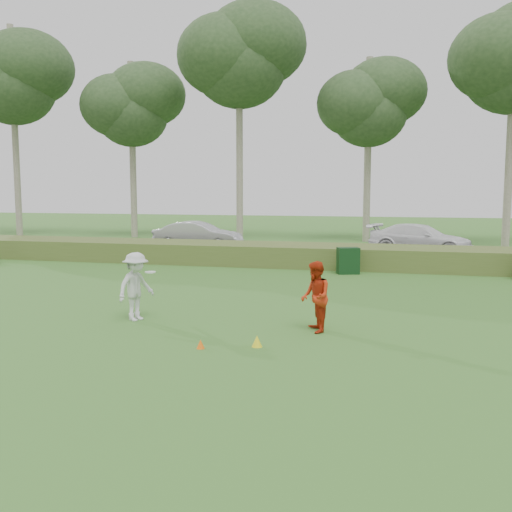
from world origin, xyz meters
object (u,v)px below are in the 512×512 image
(player_red, at_px, (315,297))
(utility_cabinet, at_px, (348,261))
(cone_orange, at_px, (201,344))
(cone_yellow, at_px, (257,341))
(car_mid, at_px, (198,236))
(car_right, at_px, (420,239))
(player_white, at_px, (136,287))

(player_red, distance_m, utility_cabinet, 9.55)
(cone_orange, distance_m, utility_cabinet, 11.72)
(cone_yellow, relative_size, car_mid, 0.05)
(cone_orange, xyz_separation_m, utility_cabinet, (1.96, 11.55, 0.43))
(cone_yellow, bearing_deg, car_right, 78.58)
(car_right, bearing_deg, utility_cabinet, 174.75)
(cone_orange, height_order, car_mid, car_mid)
(player_white, distance_m, car_right, 18.62)
(cone_orange, height_order, cone_yellow, cone_yellow)
(player_red, xyz_separation_m, cone_orange, (-2.10, -2.00, -0.73))
(cone_yellow, bearing_deg, utility_cabinet, 85.62)
(cone_yellow, relative_size, utility_cabinet, 0.24)
(cone_yellow, bearing_deg, player_red, 57.87)
(player_white, relative_size, car_right, 0.33)
(utility_cabinet, bearing_deg, car_right, 49.12)
(cone_orange, bearing_deg, cone_yellow, 20.74)
(player_white, relative_size, cone_yellow, 7.05)
(cone_orange, xyz_separation_m, cone_yellow, (1.11, 0.42, 0.03))
(car_mid, height_order, car_right, car_mid)
(player_red, bearing_deg, player_white, -111.20)
(car_mid, distance_m, car_right, 11.57)
(player_white, bearing_deg, utility_cabinet, -4.26)
(utility_cabinet, distance_m, car_right, 8.16)
(cone_yellow, height_order, car_mid, car_mid)
(cone_orange, relative_size, car_mid, 0.04)
(cone_yellow, height_order, utility_cabinet, utility_cabinet)
(player_white, relative_size, cone_orange, 9.13)
(cone_orange, bearing_deg, car_right, 75.68)
(player_red, xyz_separation_m, car_right, (2.79, 17.16, -0.01))
(player_red, height_order, cone_yellow, player_red)
(player_white, height_order, player_red, player_white)
(utility_cabinet, bearing_deg, cone_orange, -119.44)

